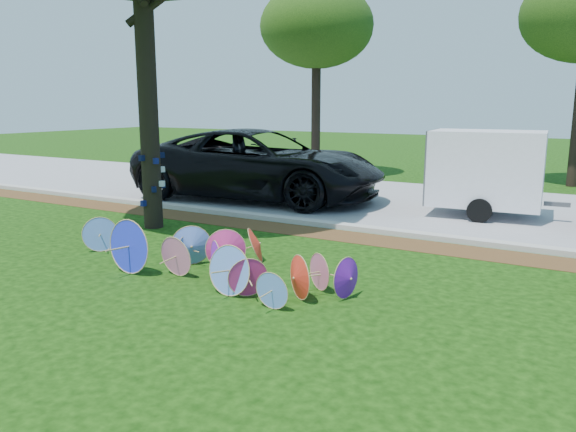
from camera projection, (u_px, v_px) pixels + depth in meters
name	position (u px, v px, depth m)	size (l,w,h in m)	color
ground	(197.00, 291.00, 8.81)	(90.00, 90.00, 0.00)	black
mulch_strip	(324.00, 234.00, 12.64)	(90.00, 1.00, 0.01)	#472D16
curb	(337.00, 225.00, 13.22)	(90.00, 0.30, 0.12)	#B7B5AD
street	(396.00, 201.00, 16.76)	(90.00, 8.00, 0.01)	gray
parasol_pile	(209.00, 256.00, 9.43)	(5.84, 2.40, 0.96)	#CA2A72
black_van	(259.00, 165.00, 17.02)	(3.51, 7.61, 2.12)	black
cargo_trailer	(486.00, 168.00, 14.34)	(2.72, 1.72, 2.50)	white
bg_trees	(556.00, 14.00, 18.39)	(20.17, 6.21, 7.40)	black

